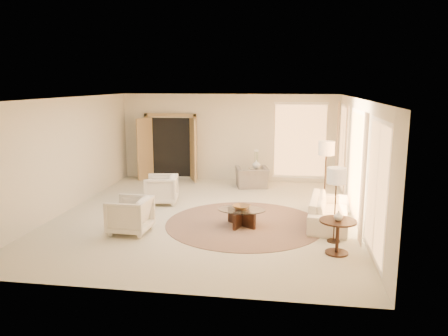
# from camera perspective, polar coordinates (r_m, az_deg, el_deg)

# --- Properties ---
(room) EXTENTS (7.04, 8.04, 2.83)m
(room) POSITION_cam_1_polar(r_m,az_deg,el_deg) (10.30, -2.53, 1.27)
(room) COLOR beige
(room) RESTS_ON ground
(windows_right) EXTENTS (0.10, 6.40, 2.40)m
(windows_right) POSITION_cam_1_polar(r_m,az_deg,el_deg) (10.32, 16.73, 0.56)
(windows_right) COLOR #F3AC61
(windows_right) RESTS_ON room
(window_back_corner) EXTENTS (1.70, 0.10, 2.40)m
(window_back_corner) POSITION_cam_1_polar(r_m,az_deg,el_deg) (14.02, 9.91, 3.53)
(window_back_corner) COLOR #F3AC61
(window_back_corner) RESTS_ON room
(curtains_right) EXTENTS (0.06, 5.20, 2.60)m
(curtains_right) POSITION_cam_1_polar(r_m,az_deg,el_deg) (11.20, 15.84, 1.15)
(curtains_right) COLOR #C4AA8C
(curtains_right) RESTS_ON room
(french_doors) EXTENTS (1.95, 0.66, 2.16)m
(french_doors) POSITION_cam_1_polar(r_m,az_deg,el_deg) (14.45, -7.02, 2.70)
(french_doors) COLOR tan
(french_doors) RESTS_ON room
(area_rug) EXTENTS (4.54, 4.54, 0.01)m
(area_rug) POSITION_cam_1_polar(r_m,az_deg,el_deg) (10.01, 2.67, -7.24)
(area_rug) COLOR #463026
(area_rug) RESTS_ON room
(sofa) EXTENTS (1.07, 2.20, 0.62)m
(sofa) POSITION_cam_1_polar(r_m,az_deg,el_deg) (10.21, 13.56, -5.39)
(sofa) COLOR white
(sofa) RESTS_ON room
(armchair_left) EXTENTS (0.87, 0.91, 0.83)m
(armchair_left) POSITION_cam_1_polar(r_m,az_deg,el_deg) (11.67, -8.19, -2.60)
(armchair_left) COLOR white
(armchair_left) RESTS_ON room
(armchair_right) EXTENTS (0.80, 0.85, 0.84)m
(armchair_right) POSITION_cam_1_polar(r_m,az_deg,el_deg) (9.53, -12.20, -5.82)
(armchair_right) COLOR white
(armchair_right) RESTS_ON room
(accent_chair) EXTENTS (1.06, 0.82, 0.83)m
(accent_chair) POSITION_cam_1_polar(r_m,az_deg,el_deg) (13.36, 3.67, -0.77)
(accent_chair) COLOR gray
(accent_chair) RESTS_ON room
(coffee_table) EXTENTS (1.33, 1.33, 0.39)m
(coffee_table) POSITION_cam_1_polar(r_m,az_deg,el_deg) (9.78, 2.31, -6.20)
(coffee_table) COLOR black
(coffee_table) RESTS_ON room
(end_table) EXTENTS (0.69, 0.69, 0.65)m
(end_table) POSITION_cam_1_polar(r_m,az_deg,el_deg) (8.45, 14.62, -7.94)
(end_table) COLOR black
(end_table) RESTS_ON room
(side_table) EXTENTS (0.48, 0.48, 0.56)m
(side_table) POSITION_cam_1_polar(r_m,az_deg,el_deg) (13.56, 4.22, -0.92)
(side_table) COLOR black
(side_table) RESTS_ON room
(floor_lamp_near) EXTENTS (0.41, 0.41, 1.70)m
(floor_lamp_near) POSITION_cam_1_polar(r_m,az_deg,el_deg) (11.35, 13.23, 2.14)
(floor_lamp_near) COLOR black
(floor_lamp_near) RESTS_ON room
(floor_lamp_far) EXTENTS (0.37, 0.37, 1.52)m
(floor_lamp_far) POSITION_cam_1_polar(r_m,az_deg,el_deg) (8.83, 14.48, -1.42)
(floor_lamp_far) COLOR black
(floor_lamp_far) RESTS_ON room
(bowl) EXTENTS (0.49, 0.49, 0.09)m
(bowl) POSITION_cam_1_polar(r_m,az_deg,el_deg) (9.73, 2.31, -5.12)
(bowl) COLOR brown
(bowl) RESTS_ON coffee_table
(end_vase) EXTENTS (0.18, 0.18, 0.18)m
(end_vase) POSITION_cam_1_polar(r_m,az_deg,el_deg) (8.37, 14.72, -6.07)
(end_vase) COLOR white
(end_vase) RESTS_ON end_table
(side_vase) EXTENTS (0.30, 0.30, 0.26)m
(side_vase) POSITION_cam_1_polar(r_m,az_deg,el_deg) (13.50, 4.25, 0.53)
(side_vase) COLOR white
(side_vase) RESTS_ON side_table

